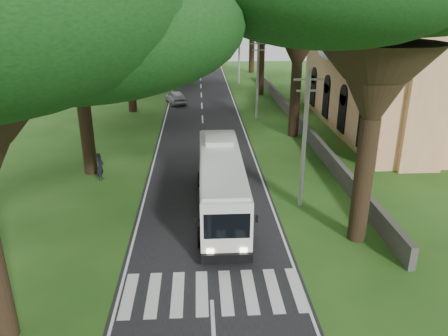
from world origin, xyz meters
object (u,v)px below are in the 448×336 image
object	(u,v)px
pole_mid	(258,77)
church	(401,76)
pole_far	(239,54)
pole_near	(304,137)
distant_car_a	(176,97)
coach_bus	(221,182)
distant_car_c	(212,61)
distant_car_b	(180,77)
pedestrian	(100,167)

from	to	relation	value
pole_mid	church	bearing A→B (deg)	-19.81
pole_far	pole_mid	bearing A→B (deg)	-90.00
pole_mid	pole_near	bearing A→B (deg)	-90.00
pole_mid	distant_car_a	distance (m)	11.79
distant_car_a	pole_near	bearing A→B (deg)	89.77
pole_mid	coach_bus	bearing A→B (deg)	-102.90
church	pole_near	size ratio (longest dim) A/B	3.00
coach_bus	distant_car_c	distance (m)	60.21
pole_mid	distant_car_c	xyz separation A→B (m)	(-3.23, 39.66, -3.49)
church	distant_car_b	world-z (taller)	church
church	coach_bus	size ratio (longest dim) A/B	2.13
distant_car_b	distant_car_c	distance (m)	18.98
church	pole_mid	distance (m)	13.16
pole_near	distant_car_c	world-z (taller)	pole_near
pole_near	pole_mid	distance (m)	20.00
church	distant_car_a	distance (m)	24.37
pole_mid	distant_car_b	world-z (taller)	pole_mid
distant_car_a	pedestrian	size ratio (longest dim) A/B	2.28
church	pole_far	bearing A→B (deg)	116.82
distant_car_a	pedestrian	bearing A→B (deg)	62.53
pole_mid	pedestrian	size ratio (longest dim) A/B	4.23
distant_car_c	distant_car_a	bearing A→B (deg)	80.16
pole_far	pedestrian	distance (m)	37.66
coach_bus	distant_car_c	xyz separation A→B (m)	(1.46, 60.18, -1.10)
distant_car_a	distant_car_c	world-z (taller)	distant_car_a
distant_car_b	pedestrian	bearing A→B (deg)	-108.53
church	distant_car_a	world-z (taller)	church
pole_mid	pedestrian	xyz separation A→B (m)	(-12.53, -15.36, -3.23)
distant_car_b	distant_car_c	size ratio (longest dim) A/B	0.90
pedestrian	church	bearing A→B (deg)	-58.18
pedestrian	distant_car_c	bearing A→B (deg)	-1.43
pole_near	distant_car_c	bearing A→B (deg)	93.10
distant_car_b	distant_car_c	bearing A→B (deg)	61.61
church	pedestrian	bearing A→B (deg)	-156.33
pole_mid	pole_far	world-z (taller)	same
distant_car_c	pole_mid	bearing A→B (deg)	94.10
distant_car_c	pedestrian	distance (m)	55.81
pole_mid	distant_car_b	bearing A→B (deg)	111.63
pole_near	distant_car_c	xyz separation A→B (m)	(-3.23, 59.66, -3.49)
pole_far	distant_car_a	size ratio (longest dim) A/B	1.85
pole_mid	coach_bus	world-z (taller)	pole_mid
coach_bus	distant_car_c	bearing A→B (deg)	89.03
pole_near	pedestrian	size ratio (longest dim) A/B	4.23
pole_mid	distant_car_b	distance (m)	23.32
pole_near	distant_car_a	size ratio (longest dim) A/B	1.85
coach_bus	distant_car_b	distance (m)	42.13
pole_far	distant_car_b	size ratio (longest dim) A/B	1.96
church	distant_car_a	size ratio (longest dim) A/B	5.56
church	pedestrian	size ratio (longest dim) A/B	12.70
distant_car_a	distant_car_b	xyz separation A→B (m)	(0.00, 14.01, -0.06)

